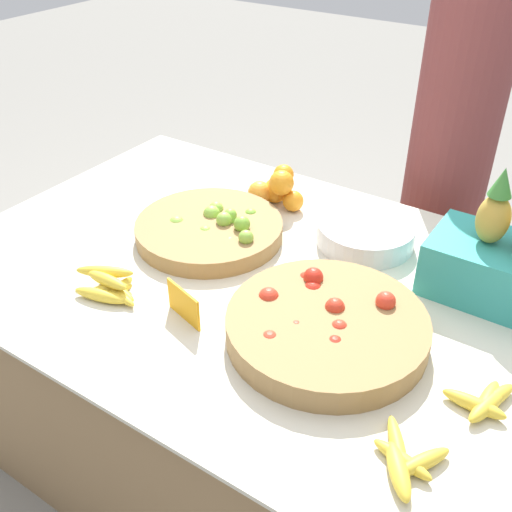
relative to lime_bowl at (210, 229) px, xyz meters
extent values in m
plane|color=gray|center=(0.21, -0.07, -0.73)|extent=(12.00, 12.00, 0.00)
cube|color=olive|center=(0.21, -0.07, -0.38)|extent=(1.65, 1.12, 0.69)
cube|color=beige|center=(0.21, -0.07, -0.03)|extent=(1.72, 1.17, 0.01)
cylinder|color=olive|center=(0.00, 0.00, 0.00)|extent=(0.44, 0.44, 0.05)
sphere|color=#89BC42|center=(0.15, -0.02, 0.03)|extent=(0.04, 0.04, 0.04)
sphere|color=#7AB238|center=(0.04, 0.05, 0.04)|extent=(0.04, 0.04, 0.04)
sphere|color=#89BC42|center=(-0.02, 0.04, 0.02)|extent=(0.05, 0.05, 0.05)
sphere|color=#89BC42|center=(-0.03, 0.07, 0.02)|extent=(0.05, 0.05, 0.05)
sphere|color=#89BC42|center=(0.01, -0.04, 0.01)|extent=(0.04, 0.04, 0.04)
sphere|color=#89BC42|center=(0.01, 0.00, 0.00)|extent=(0.04, 0.04, 0.04)
sphere|color=#6BA333|center=(0.04, 0.04, 0.02)|extent=(0.04, 0.04, 0.04)
sphere|color=#89BC42|center=(-0.09, -0.04, 0.01)|extent=(0.05, 0.05, 0.05)
sphere|color=#7AB238|center=(0.10, -0.04, 0.00)|extent=(0.05, 0.05, 0.05)
sphere|color=#89BC42|center=(0.04, 0.02, 0.03)|extent=(0.05, 0.05, 0.05)
sphere|color=#7AB238|center=(0.10, 0.02, 0.04)|extent=(0.05, 0.05, 0.05)
sphere|color=#7AB238|center=(0.07, 0.12, 0.01)|extent=(0.04, 0.04, 0.04)
cylinder|color=olive|center=(0.50, -0.21, 0.00)|extent=(0.48, 0.48, 0.06)
sphere|color=red|center=(0.50, -0.20, 0.00)|extent=(0.04, 0.04, 0.04)
sphere|color=red|center=(0.60, -0.09, 0.05)|extent=(0.05, 0.05, 0.05)
sphere|color=red|center=(0.45, -0.27, 0.02)|extent=(0.04, 0.04, 0.04)
sphere|color=red|center=(0.37, -0.24, -0.01)|extent=(0.04, 0.04, 0.04)
sphere|color=red|center=(0.42, -0.34, 0.02)|extent=(0.05, 0.05, 0.05)
sphere|color=red|center=(0.51, -0.33, 0.01)|extent=(0.05, 0.05, 0.05)
sphere|color=red|center=(0.54, -0.22, 0.02)|extent=(0.04, 0.04, 0.04)
sphere|color=red|center=(0.50, -0.17, 0.04)|extent=(0.05, 0.05, 0.05)
sphere|color=red|center=(0.40, -0.10, 0.04)|extent=(0.05, 0.05, 0.05)
sphere|color=red|center=(0.41, -0.12, 0.02)|extent=(0.05, 0.05, 0.05)
sphere|color=red|center=(0.34, -0.21, 0.03)|extent=(0.05, 0.05, 0.05)
sphere|color=red|center=(0.55, -0.27, 0.02)|extent=(0.05, 0.05, 0.05)
sphere|color=red|center=(0.38, -0.09, 0.02)|extent=(0.05, 0.05, 0.05)
sphere|color=red|center=(0.58, -0.24, 0.00)|extent=(0.04, 0.04, 0.04)
sphere|color=red|center=(0.50, -0.17, 0.00)|extent=(0.04, 0.04, 0.04)
sphere|color=orange|center=(0.12, 0.28, 0.01)|extent=(0.07, 0.07, 0.07)
sphere|color=orange|center=(0.01, 0.26, 0.01)|extent=(0.08, 0.08, 0.08)
sphere|color=orange|center=(0.04, 0.30, 0.01)|extent=(0.08, 0.08, 0.08)
sphere|color=orange|center=(0.05, 0.34, 0.05)|extent=(0.07, 0.07, 0.07)
sphere|color=orange|center=(0.09, 0.26, 0.07)|extent=(0.08, 0.08, 0.08)
cylinder|color=silver|center=(0.40, 0.22, 0.01)|extent=(0.28, 0.28, 0.07)
cube|color=orange|center=(0.18, -0.34, 0.02)|extent=(0.12, 0.04, 0.09)
cube|color=teal|center=(0.79, 0.18, 0.05)|extent=(0.35, 0.22, 0.15)
ellipsoid|color=#B28E38|center=(0.74, 0.18, 0.19)|extent=(0.08, 0.08, 0.13)
cone|color=#387A33|center=(0.74, 0.18, 0.29)|extent=(0.06, 0.06, 0.07)
ellipsoid|color=gold|center=(0.82, -0.43, -0.01)|extent=(0.09, 0.13, 0.03)
ellipsoid|color=gold|center=(0.77, -0.42, -0.01)|extent=(0.11, 0.14, 0.03)
ellipsoid|color=gold|center=(0.79, -0.48, -0.01)|extent=(0.10, 0.13, 0.04)
ellipsoid|color=gold|center=(0.79, -0.44, -0.01)|extent=(0.13, 0.05, 0.03)
ellipsoid|color=gold|center=(-0.03, -0.35, -0.01)|extent=(0.05, 0.11, 0.03)
ellipsoid|color=gold|center=(-0.05, -0.37, -0.01)|extent=(0.10, 0.11, 0.03)
ellipsoid|color=gold|center=(-0.05, -0.40, -0.01)|extent=(0.15, 0.07, 0.03)
ellipsoid|color=gold|center=(-0.04, -0.36, -0.01)|extent=(0.15, 0.05, 0.03)
ellipsoid|color=gold|center=(-0.02, -0.37, -0.01)|extent=(0.14, 0.05, 0.03)
ellipsoid|color=gold|center=(-0.05, -0.37, 0.01)|extent=(0.13, 0.04, 0.03)
ellipsoid|color=gold|center=(-0.09, -0.35, 0.01)|extent=(0.15, 0.10, 0.03)
ellipsoid|color=gold|center=(0.89, -0.23, -0.01)|extent=(0.07, 0.13, 0.03)
ellipsoid|color=gold|center=(0.89, -0.20, -0.01)|extent=(0.07, 0.13, 0.03)
ellipsoid|color=gold|center=(0.86, -0.24, -0.01)|extent=(0.13, 0.03, 0.03)
ellipsoid|color=gold|center=(0.88, -0.21, -0.01)|extent=(0.04, 0.13, 0.03)
cylinder|color=brown|center=(0.45, 0.79, 0.00)|extent=(0.29, 0.29, 1.46)
camera|label=1|loc=(0.96, -1.19, 0.93)|focal=42.00mm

